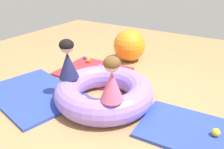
{
  "coord_description": "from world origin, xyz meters",
  "views": [
    {
      "loc": [
        1.46,
        -2.47,
        1.72
      ],
      "look_at": [
        -0.12,
        0.06,
        0.35
      ],
      "focal_mm": 37.99,
      "sensor_mm": 36.0,
      "label": 1
    }
  ],
  "objects_px": {
    "play_ball_orange": "(88,60)",
    "play_ball_pink": "(100,66)",
    "child_in_navy": "(68,59)",
    "play_ball_green": "(65,88)",
    "play_ball_blue": "(85,58)",
    "exercise_ball_large": "(129,45)",
    "inflatable_cushion": "(104,92)",
    "play_ball_red": "(100,71)",
    "child_in_pink": "(112,79)",
    "play_ball_yellow": "(216,132)",
    "play_ball_teal": "(114,68)"
  },
  "relations": [
    {
      "from": "play_ball_green",
      "to": "play_ball_pink",
      "type": "relative_size",
      "value": 1.3
    },
    {
      "from": "child_in_pink",
      "to": "exercise_ball_large",
      "type": "bearing_deg",
      "value": -137.23
    },
    {
      "from": "play_ball_blue",
      "to": "play_ball_orange",
      "type": "distance_m",
      "value": 0.19
    },
    {
      "from": "play_ball_teal",
      "to": "child_in_pink",
      "type": "bearing_deg",
      "value": -59.15
    },
    {
      "from": "play_ball_orange",
      "to": "play_ball_pink",
      "type": "xyz_separation_m",
      "value": [
        0.32,
        -0.07,
        -0.02
      ]
    },
    {
      "from": "inflatable_cushion",
      "to": "exercise_ball_large",
      "type": "xyz_separation_m",
      "value": [
        -0.49,
        1.62,
        0.14
      ]
    },
    {
      "from": "child_in_pink",
      "to": "play_ball_green",
      "type": "relative_size",
      "value": 6.55
    },
    {
      "from": "inflatable_cushion",
      "to": "play_ball_yellow",
      "type": "height_order",
      "value": "inflatable_cushion"
    },
    {
      "from": "play_ball_blue",
      "to": "play_ball_yellow",
      "type": "height_order",
      "value": "play_ball_yellow"
    },
    {
      "from": "play_ball_orange",
      "to": "exercise_ball_large",
      "type": "distance_m",
      "value": 0.85
    },
    {
      "from": "play_ball_pink",
      "to": "exercise_ball_large",
      "type": "relative_size",
      "value": 0.1
    },
    {
      "from": "inflatable_cushion",
      "to": "play_ball_pink",
      "type": "xyz_separation_m",
      "value": [
        -0.72,
        0.94,
        -0.1
      ]
    },
    {
      "from": "child_in_navy",
      "to": "play_ball_orange",
      "type": "distance_m",
      "value": 1.39
    },
    {
      "from": "play_ball_pink",
      "to": "play_ball_red",
      "type": "bearing_deg",
      "value": -54.89
    },
    {
      "from": "child_in_pink",
      "to": "play_ball_pink",
      "type": "xyz_separation_m",
      "value": [
        -1.07,
        1.29,
        -0.52
      ]
    },
    {
      "from": "child_in_pink",
      "to": "play_ball_red",
      "type": "height_order",
      "value": "child_in_pink"
    },
    {
      "from": "play_ball_green",
      "to": "play_ball_red",
      "type": "xyz_separation_m",
      "value": [
        0.09,
        0.78,
        -0.0
      ]
    },
    {
      "from": "child_in_navy",
      "to": "play_ball_blue",
      "type": "distance_m",
      "value": 1.56
    },
    {
      "from": "child_in_pink",
      "to": "play_ball_yellow",
      "type": "distance_m",
      "value": 1.27
    },
    {
      "from": "play_ball_teal",
      "to": "play_ball_pink",
      "type": "xyz_separation_m",
      "value": [
        -0.3,
        0.0,
        -0.02
      ]
    },
    {
      "from": "play_ball_orange",
      "to": "play_ball_teal",
      "type": "bearing_deg",
      "value": -6.82
    },
    {
      "from": "play_ball_red",
      "to": "play_ball_blue",
      "type": "relative_size",
      "value": 1.03
    },
    {
      "from": "child_in_pink",
      "to": "play_ball_blue",
      "type": "xyz_separation_m",
      "value": [
        -1.55,
        1.47,
        -0.52
      ]
    },
    {
      "from": "play_ball_green",
      "to": "play_ball_teal",
      "type": "height_order",
      "value": "play_ball_teal"
    },
    {
      "from": "inflatable_cushion",
      "to": "play_ball_red",
      "type": "xyz_separation_m",
      "value": [
        -0.56,
        0.71,
        -0.09
      ]
    },
    {
      "from": "play_ball_teal",
      "to": "play_ball_pink",
      "type": "distance_m",
      "value": 0.3
    },
    {
      "from": "play_ball_green",
      "to": "play_ball_yellow",
      "type": "height_order",
      "value": "play_ball_yellow"
    },
    {
      "from": "play_ball_orange",
      "to": "play_ball_green",
      "type": "bearing_deg",
      "value": -70.14
    },
    {
      "from": "play_ball_red",
      "to": "play_ball_blue",
      "type": "bearing_deg",
      "value": 147.83
    },
    {
      "from": "play_ball_pink",
      "to": "play_ball_blue",
      "type": "bearing_deg",
      "value": 159.83
    },
    {
      "from": "child_in_pink",
      "to": "play_ball_orange",
      "type": "xyz_separation_m",
      "value": [
        -1.39,
        1.36,
        -0.51
      ]
    },
    {
      "from": "child_in_navy",
      "to": "play_ball_pink",
      "type": "distance_m",
      "value": 1.24
    },
    {
      "from": "play_ball_green",
      "to": "play_ball_pink",
      "type": "xyz_separation_m",
      "value": [
        -0.07,
        1.01,
        -0.01
      ]
    },
    {
      "from": "play_ball_green",
      "to": "play_ball_blue",
      "type": "xyz_separation_m",
      "value": [
        -0.55,
        1.19,
        -0.0
      ]
    },
    {
      "from": "play_ball_orange",
      "to": "child_in_pink",
      "type": "bearing_deg",
      "value": -44.5
    },
    {
      "from": "play_ball_green",
      "to": "exercise_ball_large",
      "type": "bearing_deg",
      "value": 84.5
    },
    {
      "from": "play_ball_pink",
      "to": "play_ball_yellow",
      "type": "bearing_deg",
      "value": -22.94
    },
    {
      "from": "inflatable_cushion",
      "to": "play_ball_green",
      "type": "distance_m",
      "value": 0.66
    },
    {
      "from": "child_in_pink",
      "to": "play_ball_pink",
      "type": "height_order",
      "value": "child_in_pink"
    },
    {
      "from": "child_in_pink",
      "to": "play_ball_green",
      "type": "height_order",
      "value": "child_in_pink"
    },
    {
      "from": "play_ball_red",
      "to": "play_ball_pink",
      "type": "relative_size",
      "value": 1.2
    },
    {
      "from": "play_ball_orange",
      "to": "play_ball_yellow",
      "type": "height_order",
      "value": "play_ball_orange"
    },
    {
      "from": "inflatable_cushion",
      "to": "play_ball_blue",
      "type": "relative_size",
      "value": 18.73
    },
    {
      "from": "child_in_pink",
      "to": "play_ball_yellow",
      "type": "relative_size",
      "value": 5.72
    },
    {
      "from": "play_ball_teal",
      "to": "play_ball_red",
      "type": "bearing_deg",
      "value": -121.74
    },
    {
      "from": "play_ball_pink",
      "to": "play_ball_teal",
      "type": "bearing_deg",
      "value": -0.48
    },
    {
      "from": "play_ball_teal",
      "to": "play_ball_orange",
      "type": "relative_size",
      "value": 1.11
    },
    {
      "from": "child_in_navy",
      "to": "play_ball_green",
      "type": "height_order",
      "value": "child_in_navy"
    },
    {
      "from": "inflatable_cushion",
      "to": "exercise_ball_large",
      "type": "distance_m",
      "value": 1.69
    },
    {
      "from": "exercise_ball_large",
      "to": "play_ball_yellow",
      "type": "bearing_deg",
      "value": -39.6
    }
  ]
}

